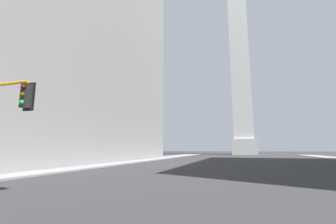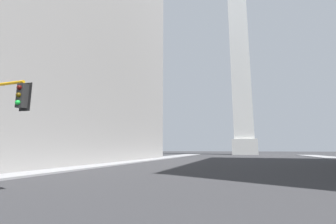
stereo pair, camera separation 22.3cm
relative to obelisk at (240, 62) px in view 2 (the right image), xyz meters
The scene contains 3 objects.
sidewalk_left 65.65m from the obelisk, 108.32° to the right, with size 5.00×99.91×0.15m, color gray.
building_left 65.66m from the obelisk, 115.38° to the right, with size 19.97×45.14×45.13m.
obelisk is the anchor object (origin of this frame).
Camera 2 is at (-0.96, -0.81, 1.94)m, focal length 24.00 mm.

